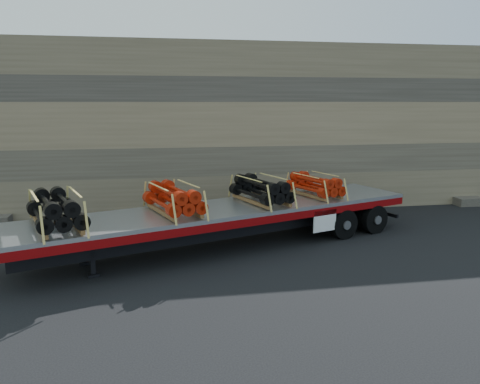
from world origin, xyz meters
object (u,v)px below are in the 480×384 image
(bundle_midfront, at_px, (174,200))
(bundle_rear, at_px, (315,186))
(trailer, at_px, (225,227))
(bundle_midrear, at_px, (261,190))
(bundle_front, at_px, (56,211))

(bundle_midfront, bearing_deg, bundle_rear, 0.00)
(trailer, bearing_deg, bundle_midrear, -0.00)
(trailer, height_order, bundle_front, bundle_front)
(bundle_midfront, relative_size, bundle_midrear, 1.02)
(bundle_front, height_order, bundle_rear, bundle_front)
(trailer, height_order, bundle_midrear, bundle_midrear)
(bundle_midfront, height_order, bundle_midrear, bundle_midfront)
(bundle_rear, bearing_deg, trailer, 180.00)
(bundle_midrear, bearing_deg, bundle_midfront, 180.00)
(bundle_front, xyz_separation_m, bundle_midrear, (6.02, 2.08, -0.03))
(bundle_front, relative_size, bundle_midfront, 1.06)
(trailer, distance_m, bundle_rear, 3.74)
(bundle_midfront, distance_m, bundle_rear, 5.31)
(trailer, bearing_deg, bundle_midfront, 180.00)
(bundle_midfront, distance_m, bundle_midrear, 3.07)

